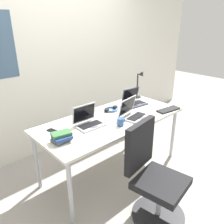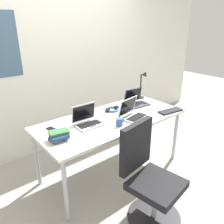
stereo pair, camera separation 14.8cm
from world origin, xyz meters
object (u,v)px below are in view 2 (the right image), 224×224
(office_chair, at_px, (149,183))
(computer_mouse, at_px, (86,113))
(laptop_back_right, at_px, (88,121))
(book_stack, at_px, (59,136))
(desk_lamp, at_px, (142,86))
(coffee_mug, at_px, (119,122))
(external_keyboard, at_px, (170,111))
(laptop_back_left, at_px, (136,101))
(headphones, at_px, (112,109))
(laptop_front_right, at_px, (134,114))
(cell_phone, at_px, (52,129))

(office_chair, bearing_deg, computer_mouse, 89.11)
(laptop_back_right, bearing_deg, book_stack, -165.71)
(desk_lamp, distance_m, coffee_mug, 1.00)
(external_keyboard, bearing_deg, laptop_back_left, 115.90)
(laptop_back_left, xyz_separation_m, headphones, (-0.39, 0.05, -0.03))
(laptop_front_right, height_order, office_chair, same)
(laptop_back_left, distance_m, cell_phone, 1.24)
(laptop_front_right, height_order, book_stack, laptop_front_right)
(laptop_back_right, height_order, cell_phone, laptop_back_right)
(computer_mouse, relative_size, book_stack, 0.48)
(desk_lamp, height_order, cell_phone, desk_lamp)
(external_keyboard, bearing_deg, laptop_back_right, 169.46)
(cell_phone, bearing_deg, book_stack, -112.53)
(laptop_front_right, relative_size, external_keyboard, 1.08)
(external_keyboard, bearing_deg, computer_mouse, 153.78)
(desk_lamp, distance_m, laptop_back_left, 0.32)
(laptop_back_right, distance_m, office_chair, 0.92)
(laptop_back_left, height_order, external_keyboard, laptop_back_left)
(cell_phone, bearing_deg, coffee_mug, -44.65)
(laptop_back_left, bearing_deg, external_keyboard, -72.16)
(cell_phone, bearing_deg, office_chair, -75.82)
(cell_phone, relative_size, coffee_mug, 1.20)
(desk_lamp, xyz_separation_m, computer_mouse, (-0.98, 0.01, -0.18))
(laptop_back_right, relative_size, computer_mouse, 3.21)
(laptop_back_left, height_order, office_chair, office_chair)
(computer_mouse, bearing_deg, laptop_front_right, -76.90)
(laptop_front_right, height_order, laptop_back_right, laptop_front_right)
(external_keyboard, bearing_deg, cell_phone, 168.64)
(desk_lamp, height_order, office_chair, desk_lamp)
(laptop_front_right, bearing_deg, office_chair, -122.39)
(headphones, height_order, coffee_mug, coffee_mug)
(external_keyboard, bearing_deg, desk_lamp, 88.73)
(coffee_mug, bearing_deg, laptop_back_left, 29.74)
(laptop_front_right, distance_m, headphones, 0.35)
(computer_mouse, bearing_deg, office_chair, -119.05)
(external_keyboard, xyz_separation_m, book_stack, (-1.43, 0.24, 0.04))
(book_stack, distance_m, office_chair, 0.98)
(laptop_front_right, xyz_separation_m, laptop_back_right, (-0.53, 0.19, -0.00))
(computer_mouse, height_order, cell_phone, computer_mouse)
(laptop_back_right, relative_size, headphones, 1.44)
(laptop_back_right, bearing_deg, computer_mouse, 60.39)
(book_stack, height_order, office_chair, office_chair)
(laptop_back_right, bearing_deg, desk_lamp, 12.26)
(laptop_front_right, bearing_deg, computer_mouse, 131.26)
(laptop_back_left, bearing_deg, computer_mouse, 169.07)
(coffee_mug, height_order, office_chair, office_chair)
(computer_mouse, relative_size, headphones, 0.45)
(laptop_back_right, bearing_deg, external_keyboard, -18.60)
(cell_phone, distance_m, headphones, 0.85)
(laptop_back_right, distance_m, coffee_mug, 0.35)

